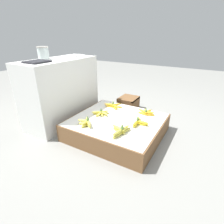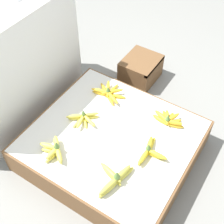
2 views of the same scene
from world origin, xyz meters
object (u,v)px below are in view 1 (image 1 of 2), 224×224
banana_bunch_middle_left (86,122)px  banana_bunch_middle_midleft (101,113)px  wooden_crate (128,103)px  banana_bunch_middle_midright (113,105)px  foam_tray_white (73,56)px  banana_bunch_front_midleft (139,122)px  banana_bunch_front_left (121,130)px  glass_jar (43,53)px  banana_bunch_front_midright (146,112)px

banana_bunch_middle_left → banana_bunch_middle_midleft: (0.29, 0.00, -0.01)m
wooden_crate → banana_bunch_middle_midright: (-0.47, -0.00, 0.13)m
wooden_crate → foam_tray_white: foam_tray_white is taller
banana_bunch_middle_midright → foam_tray_white: bearing=91.7°
banana_bunch_front_midleft → banana_bunch_middle_midleft: banana_bunch_front_midleft is taller
banana_bunch_front_left → glass_jar: 1.30m
banana_bunch_front_left → banana_bunch_middle_midright: bearing=35.7°
banana_bunch_front_midleft → glass_jar: size_ratio=1.69×
banana_bunch_front_midleft → wooden_crate: bearing=31.9°
wooden_crate → glass_jar: bearing=139.9°
banana_bunch_middle_midleft → foam_tray_white: (0.26, 0.61, 0.59)m
banana_bunch_front_midleft → glass_jar: glass_jar is taller
wooden_crate → glass_jar: 1.38m
banana_bunch_front_midright → banana_bunch_middle_midleft: banana_bunch_front_midright is taller
banana_bunch_front_midright → banana_bunch_middle_midright: size_ratio=0.89×
banana_bunch_front_midleft → banana_bunch_middle_midleft: bearing=89.8°
banana_bunch_front_left → banana_bunch_middle_midright: banana_bunch_front_left is taller
banana_bunch_middle_midleft → banana_bunch_middle_midright: size_ratio=0.86×
banana_bunch_middle_left → glass_jar: glass_jar is taller
wooden_crate → foam_tray_white: (-0.49, 0.62, 0.72)m
wooden_crate → banana_bunch_middle_midleft: (-0.76, 0.00, 0.13)m
banana_bunch_middle_midright → banana_bunch_middle_midleft: bearing=178.7°
banana_bunch_middle_midleft → glass_jar: bearing=98.6°
wooden_crate → banana_bunch_front_midright: size_ratio=1.37×
banana_bunch_middle_midright → banana_bunch_front_midleft: bearing=-121.1°
banana_bunch_front_midleft → glass_jar: bearing=95.1°
banana_bunch_front_midright → wooden_crate: bearing=43.8°
banana_bunch_middle_midleft → wooden_crate: bearing=-0.4°
banana_bunch_front_midright → banana_bunch_middle_left: bearing=141.5°
banana_bunch_middle_midleft → foam_tray_white: size_ratio=0.75×
foam_tray_white → banana_bunch_middle_left: bearing=-132.2°
wooden_crate → banana_bunch_middle_midleft: size_ratio=1.42×
banana_bunch_middle_left → banana_bunch_middle_midright: banana_bunch_middle_left is taller
banana_bunch_front_midright → banana_bunch_middle_midright: (-0.00, 0.45, -0.00)m
banana_bunch_middle_midright → glass_jar: bearing=118.2°
banana_bunch_front_left → glass_jar: bearing=82.4°
wooden_crate → banana_bunch_front_left: banana_bunch_front_left is taller
banana_bunch_front_midleft → banana_bunch_middle_left: (-0.29, 0.47, 0.00)m
banana_bunch_front_midleft → banana_bunch_middle_midright: 0.55m
wooden_crate → glass_jar: glass_jar is taller
banana_bunch_middle_left → glass_jar: bearing=76.0°
banana_bunch_middle_left → foam_tray_white: (0.56, 0.61, 0.58)m
foam_tray_white → banana_bunch_middle_midleft: bearing=-113.4°
banana_bunch_front_left → banana_bunch_middle_left: 0.39m
foam_tray_white → banana_bunch_front_midleft: bearing=-103.7°
banana_bunch_middle_midleft → banana_bunch_front_midright: bearing=-58.3°
banana_bunch_middle_left → banana_bunch_middle_midright: 0.57m
banana_bunch_middle_left → foam_tray_white: foam_tray_white is taller
banana_bunch_front_midleft → banana_bunch_front_midright: (0.28, 0.02, -0.00)m
banana_bunch_front_left → banana_bunch_front_midright: 0.55m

